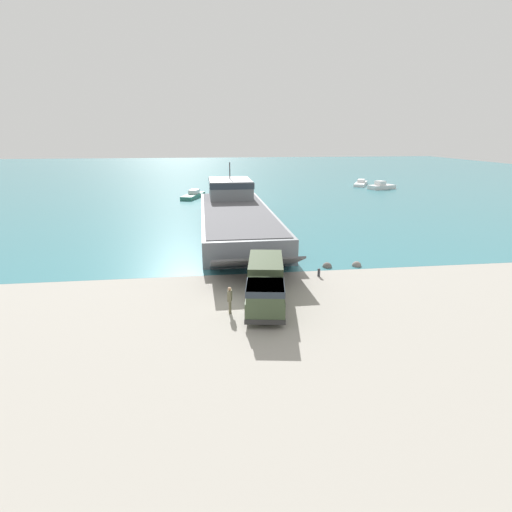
{
  "coord_description": "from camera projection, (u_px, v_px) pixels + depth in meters",
  "views": [
    {
      "loc": [
        -2.66,
        -24.97,
        11.27
      ],
      "look_at": [
        1.11,
        4.67,
        2.16
      ],
      "focal_mm": 28.0,
      "sensor_mm": 36.0,
      "label": 1
    }
  ],
  "objects": [
    {
      "name": "shoreline_rock_a",
      "position": [
        327.0,
        267.0,
        35.44
      ],
      "size": [
        0.85,
        0.85,
        0.85
      ],
      "primitive_type": "sphere",
      "color": "#66605B",
      "rests_on": "ground_plane"
    },
    {
      "name": "moored_boat_b",
      "position": [
        193.0,
        195.0,
        74.27
      ],
      "size": [
        4.48,
        8.02,
        1.45
      ],
      "rotation": [
        0.0,
        0.0,
        2.81
      ],
      "color": "#2D7060",
      "rests_on": "ground_plane"
    },
    {
      "name": "shoreline_rock_b",
      "position": [
        356.0,
        266.0,
        35.72
      ],
      "size": [
        0.84,
        0.84,
        0.84
      ],
      "primitive_type": "sphere",
      "color": "gray",
      "rests_on": "ground_plane"
    },
    {
      "name": "moored_boat_a",
      "position": [
        381.0,
        186.0,
        86.44
      ],
      "size": [
        6.41,
        4.44,
        1.72
      ],
      "rotation": [
        0.0,
        0.0,
        5.05
      ],
      "color": "white",
      "rests_on": "ground_plane"
    },
    {
      "name": "mooring_bollard",
      "position": [
        319.0,
        272.0,
        33.0
      ],
      "size": [
        0.25,
        0.25,
        0.69
      ],
      "color": "#333338",
      "rests_on": "ground_plane"
    },
    {
      "name": "moored_boat_c",
      "position": [
        361.0,
        183.0,
        93.14
      ],
      "size": [
        6.03,
        8.78,
        1.27
      ],
      "rotation": [
        0.0,
        0.0,
        2.66
      ],
      "color": "white",
      "rests_on": "ground_plane"
    },
    {
      "name": "landing_craft",
      "position": [
        235.0,
        212.0,
        50.92
      ],
      "size": [
        8.65,
        35.25,
        7.49
      ],
      "rotation": [
        0.0,
        0.0,
        0.01
      ],
      "color": "slate",
      "rests_on": "ground_plane"
    },
    {
      "name": "ground_plane",
      "position": [
        249.0,
        306.0,
        27.3
      ],
      "size": [
        240.0,
        240.0,
        0.0
      ],
      "primitive_type": "plane",
      "color": "#9E998E"
    },
    {
      "name": "water_surface",
      "position": [
        213.0,
        174.0,
        119.03
      ],
      "size": [
        240.0,
        180.0,
        0.01
      ],
      "primitive_type": "cube",
      "color": "teal",
      "rests_on": "ground_plane"
    },
    {
      "name": "military_truck",
      "position": [
        265.0,
        284.0,
        27.18
      ],
      "size": [
        3.6,
        7.79,
        2.92
      ],
      "rotation": [
        0.0,
        0.0,
        -1.73
      ],
      "color": "#3D4C33",
      "rests_on": "ground_plane"
    },
    {
      "name": "soldier_on_ramp",
      "position": [
        230.0,
        298.0,
        26.0
      ],
      "size": [
        0.34,
        0.49,
        1.82
      ],
      "rotation": [
        0.0,
        0.0,
        6.03
      ],
      "color": "#6B664C",
      "rests_on": "ground_plane"
    }
  ]
}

